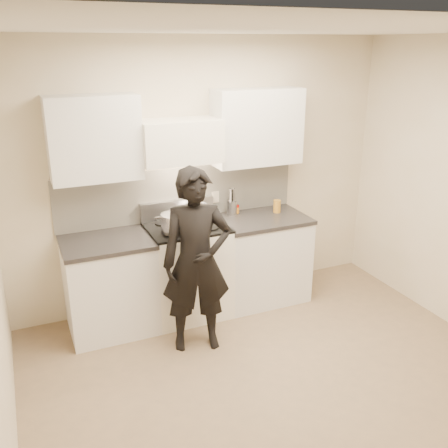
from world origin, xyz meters
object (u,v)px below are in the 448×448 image
at_px(counter_right, 261,258).
at_px(utensil_crock, 232,206).
at_px(stove, 188,270).
at_px(wok, 194,210).
at_px(person, 197,262).

xyz_separation_m(counter_right, utensil_crock, (-0.25, 0.21, 0.55)).
bearing_deg(utensil_crock, stove, -160.35).
xyz_separation_m(stove, counter_right, (0.83, 0.00, -0.01)).
relative_size(stove, counter_right, 1.04).
distance_m(wok, person, 0.81).
height_order(stove, utensil_crock, utensil_crock).
bearing_deg(counter_right, utensil_crock, 140.68).
bearing_deg(stove, counter_right, 0.00).
xyz_separation_m(stove, utensil_crock, (0.58, 0.21, 0.53)).
distance_m(stove, wok, 0.60).
bearing_deg(wok, counter_right, -11.78).
height_order(counter_right, wok, wok).
xyz_separation_m(counter_right, person, (-0.95, -0.60, 0.37)).
relative_size(utensil_crock, person, 0.17).
bearing_deg(stove, person, -101.16).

